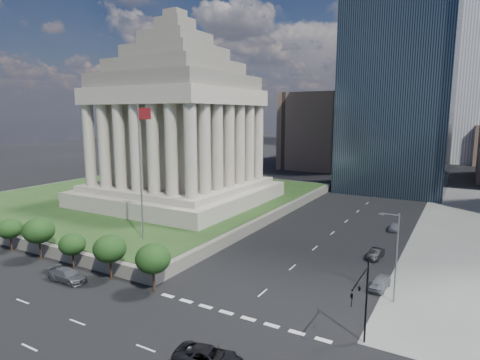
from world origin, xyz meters
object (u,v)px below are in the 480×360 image
Objects in this scene: street_lamp_north at (395,253)px; suv_grey at (68,275)px; traffic_signal_ne at (362,295)px; parked_sedan_mid at (376,254)px; war_memorial at (177,109)px; parked_sedan_far at (394,227)px; parked_sedan_near at (380,283)px; pickup_truck at (209,358)px; flagpole at (141,164)px.

street_lamp_north is 38.57m from suv_grey.
traffic_signal_ne is 24.96m from parked_sedan_mid.
traffic_signal_ne is 35.17m from suv_grey.
war_memorial reaches higher than parked_sedan_far.
street_lamp_north reaches higher than parked_sedan_mid.
street_lamp_north reaches higher than parked_sedan_near.
parked_sedan_far reaches higher than parked_sedan_mid.
parked_sedan_near is (9.20, 22.23, -0.08)m from pickup_truck.
parked_sedan_near is (33.33, 3.82, -12.38)m from flagpole.
suv_grey is (11.72, -37.00, -20.61)m from war_memorial.
parked_sedan_far is at bearing -37.02° from suv_grey.
street_lamp_north reaches higher than suv_grey.
war_memorial reaches higher than parked_sedan_mid.
suv_grey is at bearing -133.15° from parked_sedan_mid.
traffic_signal_ne is 1.38× the size of pickup_truck.
war_memorial reaches higher than pickup_truck.
street_lamp_north is at bearing 1.63° from flagpole.
suv_grey reaches higher than parked_sedan_mid.
pickup_truck is at bearing -107.89° from parked_sedan_near.
flagpole is 36.06m from parked_sedan_mid.
flagpole is 35.76m from parked_sedan_near.
pickup_truck reaches higher than suv_grey.
suv_grey is (-34.78, -2.70, -4.46)m from traffic_signal_ne.
parked_sedan_near is at bearing 122.92° from street_lamp_north.
parked_sedan_near reaches higher than parked_sedan_far.
flagpole reaches higher than pickup_truck.
pickup_truck is (-11.02, -19.41, -4.85)m from street_lamp_north.
parked_sedan_mid is at bearing -13.11° from war_memorial.
street_lamp_north is 2.44× the size of parked_sedan_far.
suv_grey is at bearing -158.54° from street_lamp_north.
war_memorial is at bearing 30.77° from pickup_truck.
flagpole is 2.50× the size of traffic_signal_ne.
traffic_signal_ne is 1.95× the size of parked_sedan_far.
flagpole is 4.88× the size of parked_sedan_far.
parked_sedan_near is at bearing -32.26° from pickup_truck.
parked_sedan_mid is (31.28, 26.98, -0.10)m from suv_grey.
traffic_signal_ne reaches higher than parked_sedan_mid.
traffic_signal_ne reaches higher than pickup_truck.
war_memorial is 9.36× the size of parked_sedan_mid.
parked_sedan_mid is at bearing -21.47° from pickup_truck.
suv_grey is 1.26× the size of parked_sedan_near.
traffic_signal_ne is 14.87m from parked_sedan_near.
war_memorial is 59.50m from pickup_truck.
parked_sedan_mid is 15.94m from parked_sedan_far.
pickup_truck is 33.08m from parked_sedan_mid.
war_memorial is 54.92m from street_lamp_north.
street_lamp_north is 2.40× the size of parked_sedan_mid.
street_lamp_north is at bearing -52.50° from parked_sedan_near.
pickup_truck is 48.79m from parked_sedan_far.
street_lamp_north is 1.85× the size of suv_grey.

